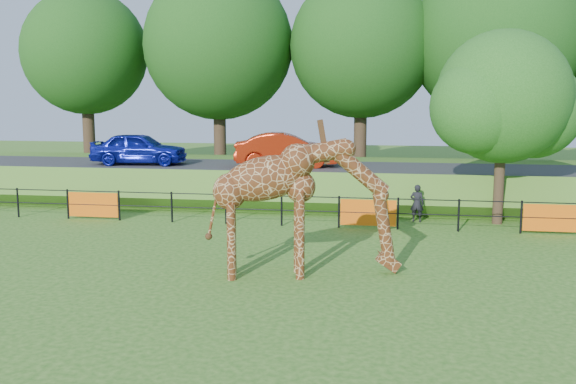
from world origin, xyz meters
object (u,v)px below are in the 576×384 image
object	(u,v)px
visitor	(417,203)
car_blue	(139,148)
giraffe	(305,208)
tree_east	(506,102)
car_red	(286,150)

from	to	relation	value
visitor	car_blue	bearing A→B (deg)	-6.31
giraffe	tree_east	xyz separation A→B (m)	(5.96, 7.67, 2.54)
car_red	visitor	distance (m)	7.14
giraffe	car_red	distance (m)	12.09
car_blue	car_red	xyz separation A→B (m)	(6.67, 0.14, 0.02)
giraffe	car_blue	world-z (taller)	giraffe
car_blue	visitor	bearing A→B (deg)	-113.44
tree_east	visitor	bearing A→B (deg)	-176.78
car_blue	visitor	distance (m)	12.94
car_blue	car_red	world-z (taller)	car_red
car_red	visitor	bearing A→B (deg)	-138.88
car_red	visitor	world-z (taller)	car_red
giraffe	visitor	xyz separation A→B (m)	(3.05, 7.51, -1.07)
car_blue	tree_east	bearing A→B (deg)	-109.39
car_blue	visitor	xyz separation A→B (m)	(12.16, -4.18, -1.46)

